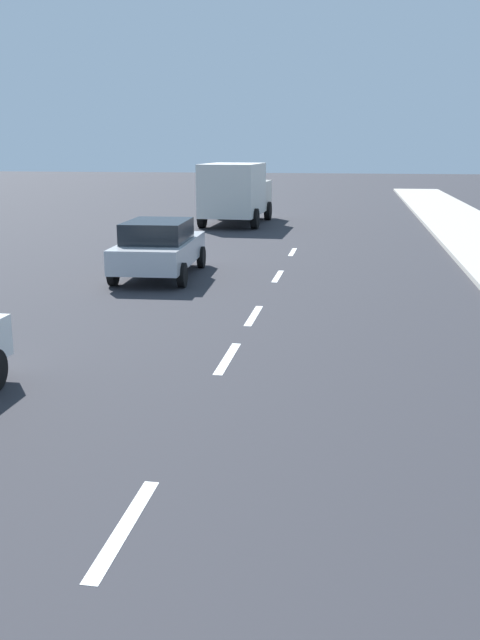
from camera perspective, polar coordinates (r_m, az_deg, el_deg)
ground_plane at (r=17.60m, az=2.71°, el=2.88°), size 160.00×160.00×0.00m
lane_stripe_2 at (r=6.79m, az=-9.73°, el=-16.83°), size 0.16×1.80×0.01m
lane_stripe_3 at (r=11.56m, az=-1.05°, el=-3.24°), size 0.16×1.80×0.01m
lane_stripe_4 at (r=14.47m, az=1.17°, el=0.38°), size 0.16×1.80×0.01m
lane_stripe_5 at (r=18.95m, az=3.21°, el=3.71°), size 0.16×1.80×0.01m
lane_stripe_6 at (r=23.46m, az=4.47°, el=5.75°), size 0.16×1.80×0.01m
parked_car_silver at (r=18.91m, az=-6.84°, el=6.18°), size 2.21×4.45×1.57m
delivery_truck at (r=31.99m, az=-0.33°, el=10.79°), size 2.79×6.29×2.80m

